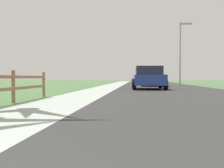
% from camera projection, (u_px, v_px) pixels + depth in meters
% --- Properties ---
extents(ground_plane, '(120.00, 120.00, 0.00)m').
position_uv_depth(ground_plane, '(121.00, 86.00, 25.38)').
color(ground_plane, '#486C3E').
extents(road_asphalt, '(7.00, 66.00, 0.01)m').
position_uv_depth(road_asphalt, '(159.00, 86.00, 27.07)').
color(road_asphalt, '#2F2F2F').
rests_on(road_asphalt, ground).
extents(curb_concrete, '(6.00, 66.00, 0.01)m').
position_uv_depth(curb_concrete, '(91.00, 86.00, 27.62)').
color(curb_concrete, '#A3AEA3').
rests_on(curb_concrete, ground).
extents(grass_verge, '(5.00, 66.00, 0.00)m').
position_uv_depth(grass_verge, '(76.00, 85.00, 27.75)').
color(grass_verge, '#486C3E').
rests_on(grass_verge, ground).
extents(parked_suv_blue, '(2.24, 4.69, 1.51)m').
position_uv_depth(parked_suv_blue, '(148.00, 78.00, 18.93)').
color(parked_suv_blue, navy).
rests_on(parked_suv_blue, ground).
extents(parked_car_beige, '(2.19, 4.94, 1.67)m').
position_uv_depth(parked_car_beige, '(152.00, 77.00, 26.05)').
color(parked_car_beige, '#C6B793').
rests_on(parked_car_beige, ground).
extents(parked_car_silver, '(2.11, 4.92, 1.56)m').
position_uv_depth(parked_car_silver, '(143.00, 78.00, 36.25)').
color(parked_car_silver, '#B7BABF').
rests_on(parked_car_silver, ground).
extents(parked_car_white, '(2.06, 4.77, 1.38)m').
position_uv_depth(parked_car_white, '(140.00, 78.00, 46.98)').
color(parked_car_white, white).
rests_on(parked_car_white, ground).
extents(street_lamp, '(1.17, 0.20, 6.07)m').
position_uv_depth(street_lamp, '(181.00, 48.00, 27.27)').
color(street_lamp, gray).
rests_on(street_lamp, ground).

